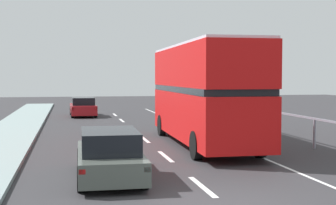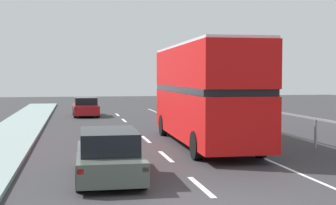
% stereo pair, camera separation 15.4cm
% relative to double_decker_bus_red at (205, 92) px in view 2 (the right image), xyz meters
% --- Properties ---
extents(lane_paint_markings, '(3.45, 46.00, 0.01)m').
position_rel_double_decker_bus_red_xyz_m(lane_paint_markings, '(-0.09, -1.03, -2.24)').
color(lane_paint_markings, silver).
rests_on(lane_paint_markings, ground).
extents(bridge_side_railing, '(0.10, 42.00, 1.23)m').
position_rel_double_decker_bus_red_xyz_m(bridge_side_railing, '(4.07, -0.10, -1.26)').
color(bridge_side_railing, gray).
rests_on(bridge_side_railing, ground).
extents(double_decker_bus_red, '(2.74, 10.05, 4.18)m').
position_rel_double_decker_bus_red_xyz_m(double_decker_bus_red, '(0.00, 0.00, 0.00)').
color(double_decker_bus_red, red).
rests_on(double_decker_bus_red, ground).
extents(hatchback_car_near, '(1.86, 4.51, 1.38)m').
position_rel_double_decker_bus_red_xyz_m(hatchback_car_near, '(-4.41, -5.85, -1.58)').
color(hatchback_car_near, '#49504A').
rests_on(hatchback_car_near, ground).
extents(sedan_car_ahead, '(1.88, 4.33, 1.37)m').
position_rel_double_decker_bus_red_xyz_m(sedan_car_ahead, '(-4.51, 16.02, -1.58)').
color(sedan_car_ahead, maroon).
rests_on(sedan_car_ahead, ground).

